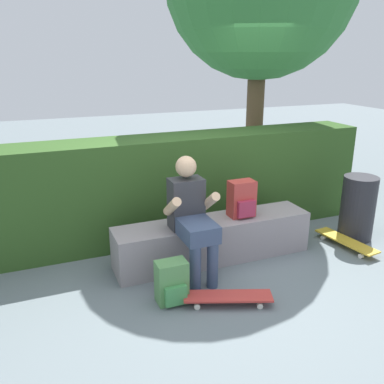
{
  "coord_description": "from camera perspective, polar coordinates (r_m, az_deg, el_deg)",
  "views": [
    {
      "loc": [
        -1.78,
        -3.42,
        2.16
      ],
      "look_at": [
        -0.21,
        0.46,
        0.77
      ],
      "focal_mm": 38.96,
      "sensor_mm": 36.0,
      "label": 1
    }
  ],
  "objects": [
    {
      "name": "hedge_row",
      "position": [
        5.04,
        -4.53,
        0.5
      ],
      "size": [
        5.35,
        0.59,
        1.24
      ],
      "color": "#2C4D1E",
      "rests_on": "ground"
    },
    {
      "name": "skateboard_beside_bench",
      "position": [
        5.23,
        20.34,
        -6.34
      ],
      "size": [
        0.3,
        0.82,
        0.09
      ],
      "color": "gold",
      "rests_on": "ground"
    },
    {
      "name": "bench_main",
      "position": [
        4.59,
        2.98,
        -6.51
      ],
      "size": [
        2.19,
        0.45,
        0.46
      ],
      "color": "gray",
      "rests_on": "ground"
    },
    {
      "name": "backpack_on_ground",
      "position": [
        3.86,
        -2.76,
        -12.31
      ],
      "size": [
        0.28,
        0.23,
        0.4
      ],
      "color": "#51894C",
      "rests_on": "ground"
    },
    {
      "name": "skateboard_near_person",
      "position": [
        3.9,
        4.93,
        -14.09
      ],
      "size": [
        0.82,
        0.47,
        0.09
      ],
      "color": "#BC3833",
      "rests_on": "ground"
    },
    {
      "name": "ground_plane",
      "position": [
        4.42,
        4.86,
        -10.97
      ],
      "size": [
        24.0,
        24.0,
        0.0
      ],
      "primitive_type": "plane",
      "color": "slate"
    },
    {
      "name": "backpack_on_bench",
      "position": [
        4.56,
        6.85,
        -1.01
      ],
      "size": [
        0.28,
        0.23,
        0.4
      ],
      "color": "#B23833",
      "rests_on": "bench_main"
    },
    {
      "name": "trash_bin",
      "position": [
        5.42,
        21.73,
        -2.03
      ],
      "size": [
        0.4,
        0.4,
        0.78
      ],
      "color": "#232328",
      "rests_on": "ground"
    },
    {
      "name": "person_skater",
      "position": [
        4.11,
        -0.06,
        -3.04
      ],
      "size": [
        0.49,
        0.62,
        1.21
      ],
      "color": "#333338",
      "rests_on": "ground"
    }
  ]
}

